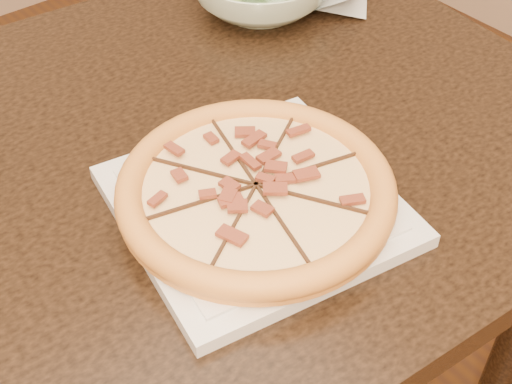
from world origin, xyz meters
The scene contains 3 objects.
dining_table centered at (0.17, 0.19, 0.64)m, with size 1.35×0.93×0.75m.
plate centered at (0.27, 0.03, 0.76)m, with size 0.33×0.33×0.02m.
pizza centered at (0.27, 0.03, 0.78)m, with size 0.31×0.31×0.03m.
Camera 1 is at (-0.10, -0.42, 1.32)m, focal length 50.00 mm.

